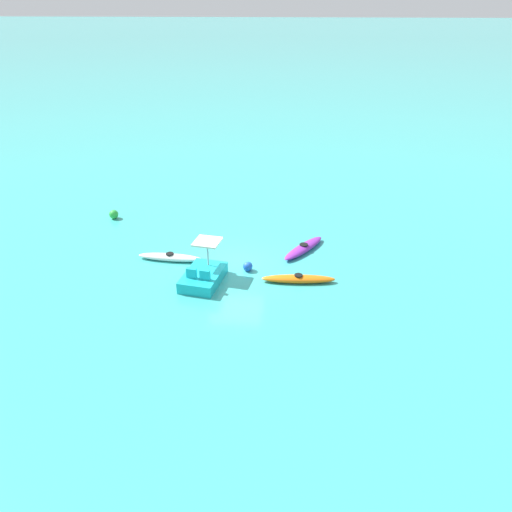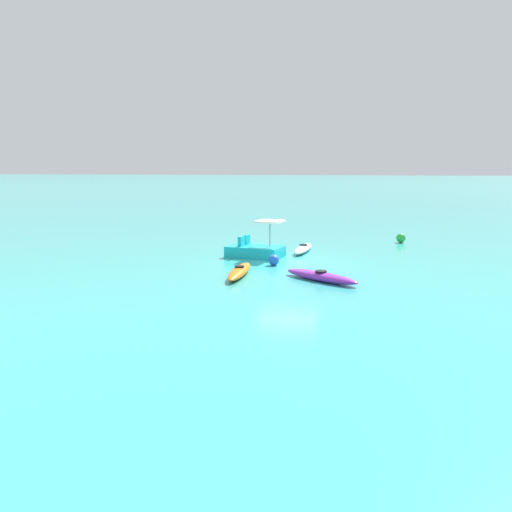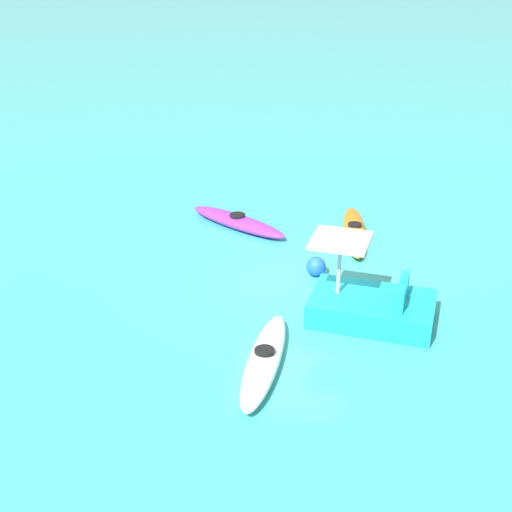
{
  "view_description": "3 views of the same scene",
  "coord_description": "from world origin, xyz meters",
  "views": [
    {
      "loc": [
        -2.62,
        20.37,
        11.13
      ],
      "look_at": [
        -0.93,
        -0.11,
        0.44
      ],
      "focal_mm": 35.22,
      "sensor_mm": 36.0,
      "label": 1
    },
    {
      "loc": [
        -21.09,
        -3.49,
        3.92
      ],
      "look_at": [
        -0.36,
        1.32,
        0.32
      ],
      "focal_mm": 36.27,
      "sensor_mm": 36.0,
      "label": 2
    },
    {
      "loc": [
        13.13,
        1.03,
        6.91
      ],
      "look_at": [
        -0.9,
        -0.89,
        0.26
      ],
      "focal_mm": 47.61,
      "sensor_mm": 36.0,
      "label": 3
    }
  ],
  "objects": [
    {
      "name": "kayak_purple",
      "position": [
        -3.14,
        -1.69,
        0.16
      ],
      "size": [
        2.26,
        2.98,
        0.37
      ],
      "color": "purple",
      "rests_on": "ground_plane"
    },
    {
      "name": "kayak_white",
      "position": [
        3.15,
        -0.19,
        0.16
      ],
      "size": [
        3.11,
        0.76,
        0.37
      ],
      "color": "white",
      "rests_on": "ground_plane"
    },
    {
      "name": "kayak_orange",
      "position": [
        -2.9,
        1.36,
        0.16
      ],
      "size": [
        3.23,
        0.74,
        0.37
      ],
      "color": "orange",
      "rests_on": "ground_plane"
    },
    {
      "name": "pedal_boat_cyan",
      "position": [
        1.22,
        1.7,
        0.34
      ],
      "size": [
        1.89,
        2.64,
        1.68
      ],
      "color": "#19B7C6",
      "rests_on": "ground_plane"
    },
    {
      "name": "buoy_blue",
      "position": [
        -0.61,
        0.51,
        0.22
      ],
      "size": [
        0.45,
        0.45,
        0.45
      ],
      "primitive_type": "sphere",
      "color": "blue",
      "rests_on": "ground_plane"
    },
    {
      "name": "ground_plane",
      "position": [
        0.0,
        0.0,
        0.0
      ],
      "size": [
        600.0,
        600.0,
        0.0
      ],
      "primitive_type": "plane",
      "color": "#38ADA8"
    },
    {
      "name": "buoy_green",
      "position": [
        7.46,
        -4.86,
        0.25
      ],
      "size": [
        0.5,
        0.5,
        0.5
      ],
      "primitive_type": "sphere",
      "color": "green",
      "rests_on": "ground_plane"
    }
  ]
}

